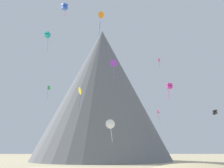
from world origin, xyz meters
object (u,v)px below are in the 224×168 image
(kite_teal_high, at_px, (47,35))
(kite_orange_high, at_px, (101,15))
(rock_massif, at_px, (100,100))
(kite_blue_high, at_px, (64,7))
(kite_yellow_mid, at_px, (80,91))
(kite_green_mid, at_px, (49,89))
(kite_pink_mid, at_px, (159,113))
(kite_rainbow_high, at_px, (159,61))
(kite_violet_high, at_px, (114,63))
(kite_black_low, at_px, (215,112))
(kite_white_low, at_px, (110,124))
(kite_magenta_mid, at_px, (169,86))

(kite_teal_high, bearing_deg, kite_orange_high, 162.80)
(rock_massif, height_order, kite_blue_high, rock_massif)
(kite_orange_high, relative_size, kite_yellow_mid, 0.91)
(kite_green_mid, distance_m, kite_yellow_mid, 14.40)
(kite_green_mid, relative_size, kite_pink_mid, 0.96)
(kite_rainbow_high, relative_size, kite_orange_high, 0.61)
(kite_violet_high, xyz_separation_m, kite_black_low, (23.96, -21.04, -18.18))
(kite_pink_mid, bearing_deg, kite_white_low, 156.97)
(rock_massif, bearing_deg, kite_blue_high, -99.17)
(kite_magenta_mid, bearing_deg, kite_teal_high, -118.79)
(kite_magenta_mid, bearing_deg, kite_rainbow_high, 165.57)
(kite_white_low, relative_size, kite_yellow_mid, 0.78)
(rock_massif, xyz_separation_m, kite_rainbow_high, (20.47, -16.78, 10.66))
(kite_yellow_mid, bearing_deg, kite_rainbow_high, -79.74)
(kite_rainbow_high, relative_size, kite_white_low, 0.71)
(kite_teal_high, bearing_deg, kite_pink_mid, -127.70)
(kite_green_mid, relative_size, kite_magenta_mid, 1.10)
(rock_massif, relative_size, kite_teal_high, 12.68)
(rock_massif, distance_m, kite_white_low, 49.90)
(kite_teal_high, height_order, kite_orange_high, kite_teal_high)
(rock_massif, bearing_deg, kite_magenta_mid, -68.68)
(kite_violet_high, xyz_separation_m, kite_white_low, (-0.98, -26.24, -21.41))
(kite_teal_high, xyz_separation_m, kite_violet_high, (18.83, 12.48, -4.70))
(kite_teal_high, relative_size, kite_violet_high, 0.84)
(kite_white_low, height_order, kite_black_low, kite_black_low)
(rock_massif, distance_m, kite_teal_high, 39.14)
(kite_blue_high, xyz_separation_m, kite_orange_high, (9.18, -5.52, -4.92))
(kite_orange_high, bearing_deg, kite_teal_high, -89.54)
(kite_rainbow_high, xyz_separation_m, kite_magenta_mid, (-2.70, -28.77, -14.73))
(kite_rainbow_high, bearing_deg, kite_white_low, -103.93)
(kite_yellow_mid, bearing_deg, kite_white_low, -174.06)
(kite_rainbow_high, relative_size, kite_blue_high, 1.03)
(rock_massif, height_order, kite_white_low, rock_massif)
(kite_teal_high, bearing_deg, kite_black_low, -161.10)
(kite_rainbow_high, xyz_separation_m, kite_white_low, (-16.46, -31.20, -23.74))
(kite_violet_high, relative_size, kite_magenta_mid, 1.71)
(kite_orange_high, height_order, kite_black_low, kite_orange_high)
(kite_magenta_mid, height_order, kite_yellow_mid, kite_yellow_mid)
(kite_rainbow_high, xyz_separation_m, kite_pink_mid, (-1.35, -4.07, -18.24))
(kite_violet_high, bearing_deg, kite_orange_high, 80.62)
(kite_white_low, xyz_separation_m, kite_black_low, (24.94, 5.20, 3.22))
(kite_blue_high, bearing_deg, kite_rainbow_high, 9.23)
(kite_black_low, bearing_deg, kite_orange_high, 150.59)
(kite_blue_high, bearing_deg, kite_pink_mid, 6.32)
(rock_massif, distance_m, kite_orange_high, 52.42)
(rock_massif, xyz_separation_m, kite_green_mid, (-15.02, -23.69, -0.58))
(kite_white_low, distance_m, kite_green_mid, 33.30)
(kite_teal_high, bearing_deg, rock_massif, -81.80)
(kite_white_low, relative_size, kite_pink_mid, 1.08)
(kite_violet_high, xyz_separation_m, kite_magenta_mid, (12.78, -23.81, -12.40))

